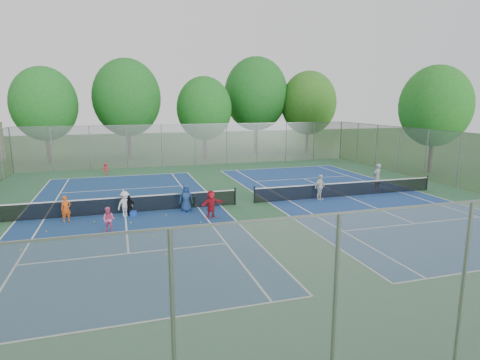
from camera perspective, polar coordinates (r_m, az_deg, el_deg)
The scene contains 36 objects.
ground at distance 24.35m, azimuth 0.69°, elevation -3.43°, with size 120.00×120.00×0.00m, color #28551A.
court_pad at distance 24.35m, azimuth 0.69°, elevation -3.42°, with size 32.00×32.00×0.01m, color #2B5C3A.
court_left at distance 23.28m, azimuth -16.02°, elevation -4.51°, with size 10.97×23.77×0.01m, color navy.
court_right at distance 27.24m, azimuth 14.88°, elevation -2.22°, with size 10.97×23.77×0.01m, color navy.
net_left at distance 23.17m, azimuth -16.08°, elevation -3.47°, with size 12.87×0.10×0.91m, color black.
net_right at distance 27.14m, azimuth 14.92°, elevation -1.32°, with size 12.87×0.10×0.91m, color black.
fence_north at distance 39.34m, azimuth -6.39°, elevation 4.99°, with size 32.00×0.10×4.00m, color gray.
fence_south at distance 10.46m, azimuth 29.07°, elevation -13.35°, with size 32.00×0.10×4.00m, color gray.
fence_east at distance 32.52m, azimuth 28.70°, elevation 2.46°, with size 32.00×0.10×4.00m, color gray.
tree_nw at distance 45.00m, azimuth -26.08°, elevation 9.68°, with size 6.40×6.40×9.58m.
tree_nl at distance 45.49m, azimuth -15.79°, elevation 11.19°, with size 7.20×7.20×10.69m.
tree_nc at distance 44.43m, azimuth -5.12°, elevation 10.09°, with size 6.00×6.00×8.85m.
tree_nr at distance 49.21m, azimuth 2.28°, elevation 12.13°, with size 7.60×7.60×11.42m.
tree_ne at distance 49.68m, azimuth 9.72°, elevation 10.73°, with size 6.60×6.60×9.77m.
tree_side_e at distance 38.66m, azimuth 26.01°, elevation 9.42°, with size 6.00×6.00×9.20m.
ball_crate at distance 22.51m, azimuth -14.93°, elevation -4.65°, with size 0.33×0.33×0.29m, color blue.
ball_hopper at distance 24.03m, azimuth -6.75°, elevation -3.04°, with size 0.28×0.28×0.54m, color #25873A.
student_a at distance 22.46m, azimuth -23.51°, elevation -3.80°, with size 0.50×0.33×1.38m, color #EE5916.
student_b at distance 20.01m, azimuth -18.16°, elevation -5.39°, with size 0.60×0.46×1.23m, color pink.
student_c at distance 22.42m, azimuth -16.04°, elevation -3.30°, with size 0.90×0.52×1.40m, color silver.
student_d at distance 22.56m, azimuth -15.48°, elevation -3.54°, with size 0.66×0.27×1.12m, color black.
student_e at distance 22.71m, azimuth -7.68°, elevation -2.58°, with size 0.76×0.49×1.55m, color navy.
student_f at distance 21.33m, azimuth -4.12°, elevation -3.46°, with size 1.40×0.45×1.51m, color red.
child_far_baseline at distance 35.89m, azimuth -18.57°, elevation 1.50°, with size 0.65×0.37×1.01m, color red.
instructor at distance 29.63m, azimuth 18.90°, elevation 0.42°, with size 0.68×0.45×1.87m, color gray.
teen_court_b at distance 25.69m, azimuth 11.27°, elevation -1.01°, with size 0.96×0.40×1.64m, color silver.
tennis_ball_0 at distance 21.23m, azimuth -15.27°, elevation -5.91°, with size 0.07×0.07×0.07m, color #D4EE37.
tennis_ball_1 at distance 19.80m, azimuth -26.19°, elevation -7.92°, with size 0.07×0.07×0.07m, color #C8E735.
tennis_ball_2 at distance 21.95m, azimuth -20.02°, elevation -5.64°, with size 0.07×0.07×0.07m, color #E4F238.
tennis_ball_3 at distance 16.69m, azimuth -10.47°, elevation -10.39°, with size 0.07×0.07×0.07m, color gold.
tennis_ball_4 at distance 18.94m, azimuth -11.91°, elevation -7.83°, with size 0.07×0.07×0.07m, color gold.
tennis_ball_5 at distance 20.62m, azimuth -5.64°, elevation -6.08°, with size 0.07×0.07×0.07m, color yellow.
tennis_ball_6 at distance 18.84m, azimuth -12.34°, elevation -7.95°, with size 0.07×0.07×0.07m, color #B9D230.
tennis_ball_7 at distance 22.15m, azimuth -10.42°, elevation -5.00°, with size 0.07×0.07×0.07m, color #BBD331.
tennis_ball_8 at distance 19.14m, azimuth -28.70°, elevation -8.78°, with size 0.07×0.07×0.07m, color #E2EC37.
tennis_ball_9 at distance 21.21m, azimuth -25.82°, elevation -6.67°, with size 0.07×0.07×0.07m, color gold.
Camera 1 is at (-7.14, -22.48, 6.07)m, focal length 30.00 mm.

